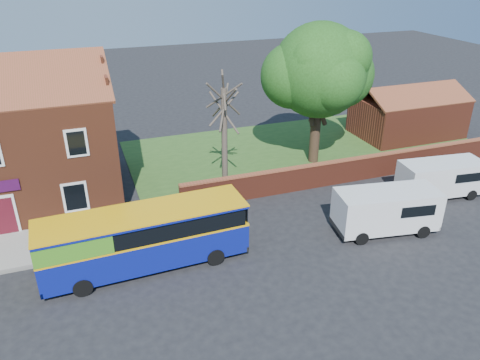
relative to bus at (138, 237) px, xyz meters
name	(u,v)px	position (x,y,z in m)	size (l,w,h in m)	color
ground	(173,293)	(0.97, -2.35, -1.63)	(120.00, 120.00, 0.00)	black
pavement	(7,252)	(-6.03, 3.40, -1.57)	(18.00, 3.50, 0.12)	gray
kerb	(4,272)	(-6.03, 1.65, -1.56)	(18.00, 0.15, 0.14)	slate
grass_strip	(305,148)	(13.97, 10.65, -1.61)	(26.00, 12.00, 0.04)	#426B28
shop_building	(2,147)	(-6.05, 9.15, 1.78)	(12.30, 8.13, 10.50)	brown
boundary_wall	(349,170)	(13.97, 4.65, -0.82)	(22.00, 0.38, 1.60)	maroon
outbuilding	(407,115)	(22.97, 10.65, -0.02)	(8.20, 5.06, 4.17)	maroon
bus	(138,237)	(0.00, 0.00, 0.00)	(9.47, 2.71, 2.86)	navy
van_near	(387,209)	(12.59, -1.15, -0.33)	(5.54, 2.91, 2.32)	silver
van_far	(441,177)	(18.09, 1.12, -0.41)	(5.15, 2.55, 2.18)	silver
large_tree	(319,73)	(13.48, 8.48, 4.59)	(7.79, 6.16, 9.50)	black
bare_tree	(224,134)	(6.33, 6.67, 1.90)	(2.58, 3.07, 6.87)	#4C4238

